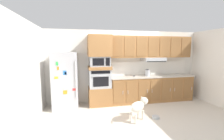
# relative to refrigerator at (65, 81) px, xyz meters

# --- Properties ---
(ground_plane) EXTENTS (9.60, 9.60, 0.00)m
(ground_plane) POSITION_rel_refrigerator_xyz_m (2.07, -0.68, -0.88)
(ground_plane) COLOR beige
(back_kitchen_wall) EXTENTS (6.20, 0.12, 2.50)m
(back_kitchen_wall) POSITION_rel_refrigerator_xyz_m (2.07, 0.43, 0.37)
(back_kitchen_wall) COLOR silver
(back_kitchen_wall) RESTS_ON ground
(side_panel_left) EXTENTS (0.12, 7.10, 2.50)m
(side_panel_left) POSITION_rel_refrigerator_xyz_m (-0.73, -0.68, 0.37)
(side_panel_left) COLOR silver
(side_panel_left) RESTS_ON ground
(side_panel_right) EXTENTS (0.12, 7.10, 2.50)m
(side_panel_right) POSITION_rel_refrigerator_xyz_m (4.87, -0.68, 0.37)
(side_panel_right) COLOR white
(side_panel_right) RESTS_ON ground
(refrigerator) EXTENTS (0.76, 0.73, 1.76)m
(refrigerator) POSITION_rel_refrigerator_xyz_m (0.00, 0.00, 0.00)
(refrigerator) COLOR #ADADB2
(refrigerator) RESTS_ON ground
(oven_base_cabinet) EXTENTS (0.74, 0.62, 0.60)m
(oven_base_cabinet) POSITION_rel_refrigerator_xyz_m (1.09, 0.07, -0.58)
(oven_base_cabinet) COLOR #996638
(oven_base_cabinet) RESTS_ON ground
(built_in_oven) EXTENTS (0.70, 0.62, 0.60)m
(built_in_oven) POSITION_rel_refrigerator_xyz_m (1.09, 0.07, 0.02)
(built_in_oven) COLOR #A8AAAF
(built_in_oven) RESTS_ON oven_base_cabinet
(appliance_mid_shelf) EXTENTS (0.74, 0.62, 0.10)m
(appliance_mid_shelf) POSITION_rel_refrigerator_xyz_m (1.09, 0.07, 0.37)
(appliance_mid_shelf) COLOR #996638
(appliance_mid_shelf) RESTS_ON built_in_oven
(microwave) EXTENTS (0.64, 0.54, 0.32)m
(microwave) POSITION_rel_refrigerator_xyz_m (1.09, 0.07, 0.58)
(microwave) COLOR #A8AAAF
(microwave) RESTS_ON appliance_mid_shelf
(appliance_upper_cabinet) EXTENTS (0.74, 0.62, 0.68)m
(appliance_upper_cabinet) POSITION_rel_refrigerator_xyz_m (1.09, 0.07, 1.08)
(appliance_upper_cabinet) COLOR #996638
(appliance_upper_cabinet) RESTS_ON microwave
(lower_cabinet_run) EXTENTS (2.98, 0.63, 0.88)m
(lower_cabinet_run) POSITION_rel_refrigerator_xyz_m (2.95, 0.07, -0.44)
(lower_cabinet_run) COLOR #996638
(lower_cabinet_run) RESTS_ON ground
(countertop_slab) EXTENTS (3.02, 0.64, 0.04)m
(countertop_slab) POSITION_rel_refrigerator_xyz_m (2.95, 0.07, 0.02)
(countertop_slab) COLOR #BCB2A3
(countertop_slab) RESTS_ON lower_cabinet_run
(backsplash_panel) EXTENTS (3.02, 0.02, 0.50)m
(backsplash_panel) POSITION_rel_refrigerator_xyz_m (2.95, 0.36, 0.29)
(backsplash_panel) COLOR white
(backsplash_panel) RESTS_ON countertop_slab
(upper_cabinet_with_hood) EXTENTS (2.98, 0.48, 0.88)m
(upper_cabinet_with_hood) POSITION_rel_refrigerator_xyz_m (2.96, 0.19, 1.02)
(upper_cabinet_with_hood) COLOR #996638
(upper_cabinet_with_hood) RESTS_ON backsplash_panel
(screwdriver) EXTENTS (0.17, 0.17, 0.03)m
(screwdriver) POSITION_rel_refrigerator_xyz_m (2.29, 0.04, 0.05)
(screwdriver) COLOR black
(screwdriver) RESTS_ON countertop_slab
(electric_kettle) EXTENTS (0.17, 0.17, 0.24)m
(electric_kettle) POSITION_rel_refrigerator_xyz_m (2.76, 0.02, 0.15)
(electric_kettle) COLOR #A8AAAF
(electric_kettle) RESTS_ON countertop_slab
(dog) EXTENTS (0.76, 0.57, 0.57)m
(dog) POSITION_rel_refrigerator_xyz_m (1.93, -1.30, -0.50)
(dog) COLOR beige
(dog) RESTS_ON ground
(dog_food_bowl) EXTENTS (0.20, 0.20, 0.06)m
(dog_food_bowl) POSITION_rel_refrigerator_xyz_m (2.42, -1.31, -0.85)
(dog_food_bowl) COLOR #B2B7BC
(dog_food_bowl) RESTS_ON ground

